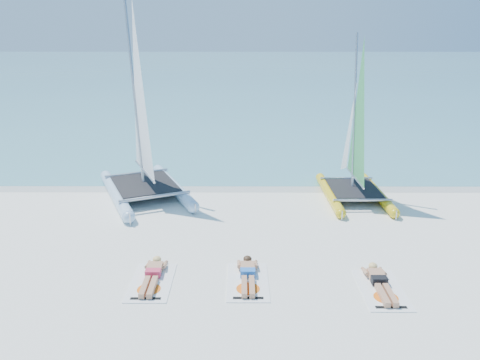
# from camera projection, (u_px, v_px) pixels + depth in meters

# --- Properties ---
(ground) EXTENTS (140.00, 140.00, 0.00)m
(ground) POSITION_uv_depth(u_px,v_px,m) (257.00, 250.00, 13.01)
(ground) COLOR white
(ground) RESTS_ON ground
(sea) EXTENTS (140.00, 115.00, 0.01)m
(sea) POSITION_uv_depth(u_px,v_px,m) (244.00, 69.00, 72.96)
(sea) COLOR #72BEBD
(sea) RESTS_ON ground
(wet_sand_strip) EXTENTS (140.00, 1.40, 0.01)m
(wet_sand_strip) POSITION_uv_depth(u_px,v_px,m) (252.00, 186.00, 18.24)
(wet_sand_strip) COLOR beige
(wet_sand_strip) RESTS_ON ground
(catamaran_blue) EXTENTS (4.50, 5.92, 7.30)m
(catamaran_blue) POSITION_uv_depth(u_px,v_px,m) (141.00, 137.00, 16.69)
(catamaran_blue) COLOR #BBD1F6
(catamaran_blue) RESTS_ON ground
(catamaran_yellow) EXTENTS (2.14, 4.68, 5.95)m
(catamaran_yellow) POSITION_uv_depth(u_px,v_px,m) (354.00, 145.00, 16.86)
(catamaran_yellow) COLOR yellow
(catamaran_yellow) RESTS_ON ground
(towel_a) EXTENTS (1.00, 1.85, 0.02)m
(towel_a) POSITION_uv_depth(u_px,v_px,m) (152.00, 282.00, 11.33)
(towel_a) COLOR white
(towel_a) RESTS_ON ground
(sunbather_a) EXTENTS (0.37, 1.73, 0.26)m
(sunbather_a) POSITION_uv_depth(u_px,v_px,m) (153.00, 274.00, 11.48)
(sunbather_a) COLOR tan
(sunbather_a) RESTS_ON towel_a
(towel_b) EXTENTS (1.00, 1.85, 0.02)m
(towel_b) POSITION_uv_depth(u_px,v_px,m) (248.00, 281.00, 11.35)
(towel_b) COLOR white
(towel_b) RESTS_ON ground
(sunbather_b) EXTENTS (0.37, 1.73, 0.26)m
(sunbather_b) POSITION_uv_depth(u_px,v_px,m) (248.00, 274.00, 11.50)
(sunbather_b) COLOR tan
(sunbather_b) RESTS_ON towel_b
(towel_c) EXTENTS (1.00, 1.85, 0.02)m
(towel_c) POSITION_uv_depth(u_px,v_px,m) (381.00, 290.00, 10.99)
(towel_c) COLOR white
(towel_c) RESTS_ON ground
(sunbather_c) EXTENTS (0.37, 1.73, 0.26)m
(sunbather_c) POSITION_uv_depth(u_px,v_px,m) (380.00, 281.00, 11.14)
(sunbather_c) COLOR tan
(sunbather_c) RESTS_ON towel_c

